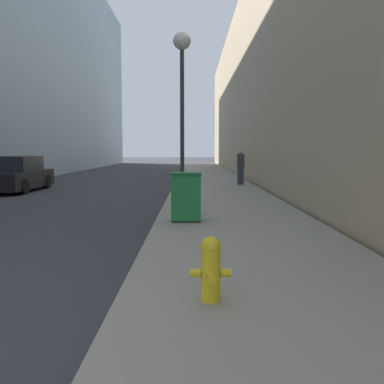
{
  "coord_description": "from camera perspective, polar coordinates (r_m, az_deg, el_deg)",
  "views": [
    {
      "loc": [
        4.95,
        -2.52,
        1.8
      ],
      "look_at": [
        4.84,
        19.48,
        -0.38
      ],
      "focal_mm": 40.0,
      "sensor_mm": 36.0,
      "label": 1
    }
  ],
  "objects": [
    {
      "name": "lamppost",
      "position": [
        12.94,
        -1.04,
        14.96
      ],
      "size": [
        0.52,
        0.52,
        5.08
      ],
      "color": "#2D332D",
      "rests_on": "sidewalk_right"
    },
    {
      "name": "building_right_stone",
      "position": [
        30.21,
        18.29,
        13.15
      ],
      "size": [
        12.0,
        60.0,
        11.76
      ],
      "color": "tan",
      "rests_on": "ground"
    },
    {
      "name": "parked_sedan_near",
      "position": [
        20.07,
        -22.14,
        2.11
      ],
      "size": [
        1.93,
        4.61,
        1.53
      ],
      "color": "black",
      "rests_on": "ground"
    },
    {
      "name": "pedestrian_on_sidewalk",
      "position": [
        20.81,
        6.79,
        3.35
      ],
      "size": [
        0.34,
        0.22,
        1.68
      ],
      "color": "#2D3347",
      "rests_on": "sidewalk_right"
    },
    {
      "name": "sidewalk_right",
      "position": [
        20.62,
        3.23,
        0.82
      ],
      "size": [
        3.86,
        60.0,
        0.13
      ],
      "color": "gray",
      "rests_on": "ground"
    },
    {
      "name": "trash_bin",
      "position": [
        10.04,
        -0.51,
        -0.55
      ],
      "size": [
        0.71,
        0.6,
        1.14
      ],
      "color": "#1E7538",
      "rests_on": "sidewalk_right"
    },
    {
      "name": "fire_hydrant",
      "position": [
        4.79,
        2.79,
        -10.01
      ],
      "size": [
        0.46,
        0.34,
        0.73
      ],
      "color": "yellow",
      "rests_on": "sidewalk_right"
    }
  ]
}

